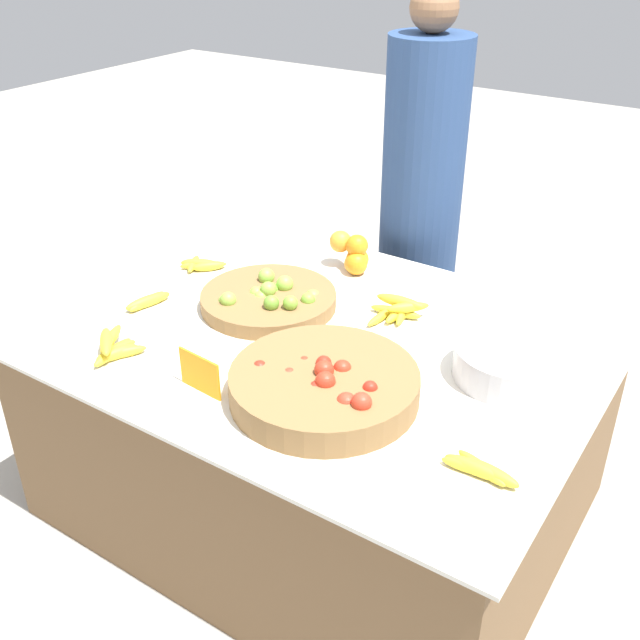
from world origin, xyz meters
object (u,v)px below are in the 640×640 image
at_px(price_sign, 200,374).
at_px(vendor_person, 420,217).
at_px(lime_bowl, 269,299).
at_px(tomato_basket, 324,385).
at_px(metal_bowl, 510,362).

bearing_deg(price_sign, vendor_person, 95.93).
height_order(price_sign, vendor_person, vendor_person).
relative_size(lime_bowl, vendor_person, 0.28).
bearing_deg(tomato_basket, price_sign, -152.06).
bearing_deg(lime_bowl, metal_bowl, 3.11).
relative_size(metal_bowl, price_sign, 2.13).
relative_size(lime_bowl, price_sign, 2.99).
distance_m(metal_bowl, price_sign, 0.81).
xyz_separation_m(metal_bowl, vendor_person, (-0.65, 0.74, 0.02)).
height_order(lime_bowl, price_sign, price_sign).
bearing_deg(price_sign, metal_bowl, 43.67).
bearing_deg(metal_bowl, vendor_person, 131.03).
distance_m(lime_bowl, vendor_person, 0.79).
relative_size(tomato_basket, metal_bowl, 1.61).
height_order(metal_bowl, vendor_person, vendor_person).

